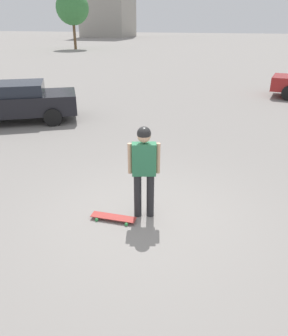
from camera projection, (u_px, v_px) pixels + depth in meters
ground_plane at (144, 215)px, 6.31m from camera, size 220.00×220.00×0.00m
person at (144, 164)px, 5.87m from camera, size 0.55×0.32×1.77m
skateboard at (113, 217)px, 6.13m from camera, size 0.86×0.28×0.07m
car_parked_near at (13, 101)px, 11.96m from camera, size 4.87×3.89×1.41m
tree_distant at (72, 8)px, 41.95m from camera, size 4.19×4.19×7.11m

